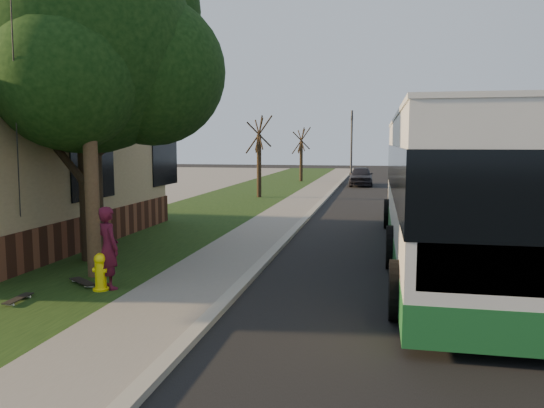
{
  "coord_description": "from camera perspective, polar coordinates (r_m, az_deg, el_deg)",
  "views": [
    {
      "loc": [
        2.69,
        -9.27,
        2.95
      ],
      "look_at": [
        0.23,
        2.96,
        1.5
      ],
      "focal_mm": 35.0,
      "sensor_mm": 36.0,
      "label": 1
    }
  ],
  "objects": [
    {
      "name": "ground",
      "position": [
        10.09,
        -4.66,
        -10.39
      ],
      "size": [
        120.0,
        120.0,
        0.0
      ],
      "primitive_type": "plane",
      "color": "black",
      "rests_on": "ground"
    },
    {
      "name": "leafy_tree",
      "position": [
        13.93,
        -19.01,
        15.44
      ],
      "size": [
        6.3,
        6.0,
        7.8
      ],
      "color": "black",
      "rests_on": "grass_verge"
    },
    {
      "name": "curb",
      "position": [
        19.67,
        3.41,
        -1.83
      ],
      "size": [
        0.25,
        80.0,
        0.12
      ],
      "primitive_type": "cube",
      "color": "gray",
      "rests_on": "ground"
    },
    {
      "name": "bare_tree_far",
      "position": [
        39.69,
        3.16,
        5.26
      ],
      "size": [
        1.38,
        1.21,
        4.03
      ],
      "color": "black",
      "rests_on": "grass_verge"
    },
    {
      "name": "transit_bus",
      "position": [
        13.82,
        18.62,
        1.98
      ],
      "size": [
        3.06,
        13.27,
        3.59
      ],
      "color": "silver",
      "rests_on": "ground"
    },
    {
      "name": "skateboard_main",
      "position": [
        10.84,
        -25.63,
        -9.17
      ],
      "size": [
        0.22,
        0.73,
        0.07
      ],
      "color": "black",
      "rests_on": "grass_verge"
    },
    {
      "name": "bare_tree_near",
      "position": [
        27.97,
        -1.4,
        5.0
      ],
      "size": [
        1.38,
        1.21,
        4.31
      ],
      "color": "black",
      "rests_on": "grass_verge"
    },
    {
      "name": "skateboard_spare",
      "position": [
        11.56,
        -19.69,
        -7.89
      ],
      "size": [
        0.81,
        0.64,
        0.08
      ],
      "color": "black",
      "rests_on": "grass_verge"
    },
    {
      "name": "road",
      "position": [
        19.54,
        15.12,
        -2.27
      ],
      "size": [
        8.0,
        80.0,
        0.01
      ],
      "primitive_type": "cube",
      "color": "black",
      "rests_on": "ground"
    },
    {
      "name": "traffic_signal",
      "position": [
        43.32,
        8.56,
        6.85
      ],
      "size": [
        0.18,
        0.22,
        5.5
      ],
      "color": "#2D2D30",
      "rests_on": "ground"
    },
    {
      "name": "dumpster",
      "position": [
        17.38,
        -24.19,
        -1.13
      ],
      "size": [
        1.81,
        1.51,
        1.47
      ],
      "color": "#13321E",
      "rests_on": "building_lot"
    },
    {
      "name": "grass_verge",
      "position": [
        20.77,
        -8.98,
        -1.52
      ],
      "size": [
        5.0,
        80.0,
        0.07
      ],
      "primitive_type": "cube",
      "color": "black",
      "rests_on": "ground"
    },
    {
      "name": "fire_hydrant",
      "position": [
        10.96,
        -17.96,
        -6.97
      ],
      "size": [
        0.32,
        0.32,
        0.74
      ],
      "color": "yellow",
      "rests_on": "grass_verge"
    },
    {
      "name": "skateboarder",
      "position": [
        10.95,
        -17.19,
        -4.51
      ],
      "size": [
        0.71,
        0.67,
        1.64
      ],
      "primitive_type": "imported",
      "rotation": [
        0.0,
        0.0,
        2.5
      ],
      "color": "#480E21",
      "rests_on": "grass_verge"
    },
    {
      "name": "utility_pole",
      "position": [
        12.0,
        -19.34,
        14.32
      ],
      "size": [
        2.86,
        3.21,
        9.07
      ],
      "color": "#473321",
      "rests_on": "ground"
    },
    {
      "name": "distant_car",
      "position": [
        36.84,
        9.53,
        2.99
      ],
      "size": [
        1.66,
        3.94,
        1.33
      ],
      "primitive_type": "imported",
      "rotation": [
        0.0,
        0.0,
        0.02
      ],
      "color": "black",
      "rests_on": "ground"
    },
    {
      "name": "sidewalk",
      "position": [
        19.83,
        0.55,
        -1.8
      ],
      "size": [
        2.0,
        80.0,
        0.08
      ],
      "primitive_type": "cube",
      "color": "slate",
      "rests_on": "ground"
    }
  ]
}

